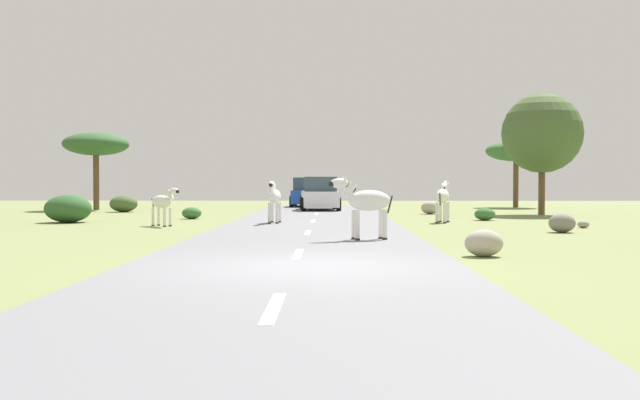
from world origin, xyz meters
TOP-DOWN VIEW (x-y plane):
  - ground_plane at (0.00, 0.00)m, footprint 90.00×90.00m
  - road at (-0.30, 0.00)m, footprint 6.00×64.00m
  - lane_markings at (-0.30, -1.00)m, footprint 0.16×56.00m
  - zebra_0 at (-1.65, 12.68)m, footprint 0.49×1.66m
  - zebra_1 at (-5.36, 11.62)m, footprint 1.25×1.06m
  - zebra_2 at (4.54, 13.93)m, footprint 0.82×1.67m
  - zebra_3 at (1.25, 5.60)m, footprint 1.67×0.77m
  - car_0 at (-0.22, 24.57)m, footprint 2.25×4.45m
  - car_1 at (-0.99, 29.94)m, footprint 2.12×4.39m
  - tree_0 at (-12.40, 25.60)m, footprint 3.52×3.52m
  - tree_1 at (11.49, 29.92)m, footprint 3.59×3.59m
  - tree_2 at (10.16, 20.39)m, footprint 3.68×3.68m
  - bush_0 at (-9.44, 13.75)m, footprint 1.72×1.55m
  - bush_1 at (-10.14, 23.02)m, footprint 1.40×1.26m
  - bush_2 at (6.45, 15.49)m, footprint 0.81×0.73m
  - bush_3 at (-5.35, 16.43)m, footprint 0.80×0.72m
  - rock_0 at (8.68, 10.97)m, footprint 0.38×0.35m
  - rock_2 at (3.45, 2.06)m, footprint 0.77×0.62m
  - rock_3 at (5.06, 20.86)m, footprint 0.85×0.67m
  - rock_4 at (7.27, 8.84)m, footprint 0.79×0.66m

SIDE VIEW (x-z plane):
  - ground_plane at x=0.00m, z-range 0.00..0.00m
  - road at x=-0.30m, z-range 0.00..0.05m
  - lane_markings at x=-0.30m, z-range 0.05..0.06m
  - rock_0 at x=8.68m, z-range 0.00..0.24m
  - bush_3 at x=-5.35m, z-range 0.00..0.48m
  - bush_2 at x=6.45m, z-range 0.00..0.49m
  - rock_2 at x=3.45m, z-range 0.00..0.55m
  - rock_4 at x=7.27m, z-range 0.00..0.57m
  - rock_3 at x=5.06m, z-range 0.00..0.61m
  - bush_1 at x=-10.14m, z-range 0.00..0.84m
  - bush_0 at x=-9.44m, z-range 0.00..1.03m
  - zebra_1 at x=-5.36m, z-range 0.13..1.51m
  - car_0 at x=-0.22m, z-range -0.02..1.72m
  - car_1 at x=-0.99m, z-range -0.02..1.72m
  - zebra_2 at x=4.54m, z-range 0.16..1.79m
  - zebra_0 at x=-1.65m, z-range 0.20..1.76m
  - zebra_3 at x=1.25m, z-range 0.21..1.83m
  - tree_1 at x=11.49m, z-range 1.35..5.38m
  - tree_0 at x=-12.40m, z-range 1.44..5.64m
  - tree_2 at x=10.16m, z-range 0.96..6.58m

